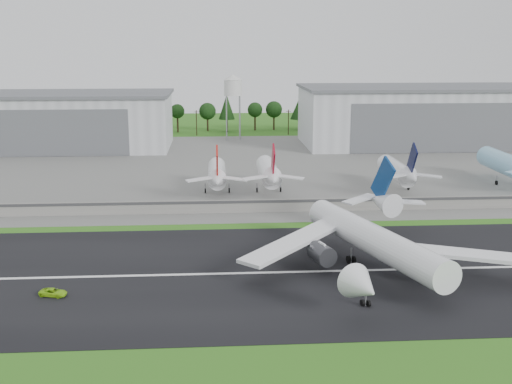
{
  "coord_description": "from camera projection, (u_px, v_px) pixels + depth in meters",
  "views": [
    {
      "loc": [
        -13.97,
        -105.54,
        42.86
      ],
      "look_at": [
        -4.27,
        40.0,
        9.0
      ],
      "focal_mm": 45.0,
      "sensor_mm": 36.0,
      "label": 1
    }
  ],
  "objects": [
    {
      "name": "hangar_west",
      "position": [
        54.0,
        121.0,
        265.66
      ],
      "size": [
        97.0,
        44.0,
        23.2
      ],
      "color": "silver",
      "rests_on": "ground"
    },
    {
      "name": "blast_fence",
      "position": [
        269.0,
        206.0,
        166.21
      ],
      "size": [
        240.0,
        0.61,
        3.5
      ],
      "color": "gray",
      "rests_on": "ground"
    },
    {
      "name": "runway",
      "position": [
        289.0,
        272.0,
        122.89
      ],
      "size": [
        320.0,
        60.0,
        0.1
      ],
      "primitive_type": "cube",
      "color": "black",
      "rests_on": "ground"
    },
    {
      "name": "ground",
      "position": [
        295.0,
        292.0,
        113.18
      ],
      "size": [
        600.0,
        600.0,
        0.0
      ],
      "primitive_type": "plane",
      "color": "#256C19",
      "rests_on": "ground"
    },
    {
      "name": "treeline",
      "position": [
        241.0,
        131.0,
        322.15
      ],
      "size": [
        320.0,
        16.0,
        22.0
      ],
      "primitive_type": null,
      "color": "black",
      "rests_on": "ground"
    },
    {
      "name": "main_airliner",
      "position": [
        374.0,
        247.0,
        122.44
      ],
      "size": [
        54.54,
        57.9,
        18.17
      ],
      "rotation": [
        0.0,
        0.0,
        3.45
      ],
      "color": "white",
      "rests_on": "runway"
    },
    {
      "name": "water_tower",
      "position": [
        233.0,
        85.0,
        287.11
      ],
      "size": [
        8.4,
        8.4,
        29.4
      ],
      "color": "#99999E",
      "rests_on": "ground"
    },
    {
      "name": "utility_poles",
      "position": [
        243.0,
        135.0,
        307.57
      ],
      "size": [
        230.0,
        3.0,
        12.0
      ],
      "primitive_type": null,
      "color": "black",
      "rests_on": "ground"
    },
    {
      "name": "parked_jet_skyblue",
      "position": [
        511.0,
        165.0,
        196.0
      ],
      "size": [
        7.36,
        37.29,
        17.08
      ],
      "color": "#84C2E4",
      "rests_on": "ground"
    },
    {
      "name": "parked_jet_red_a",
      "position": [
        217.0,
        174.0,
        185.36
      ],
      "size": [
        7.36,
        31.29,
        16.44
      ],
      "color": "white",
      "rests_on": "ground"
    },
    {
      "name": "ground_vehicle",
      "position": [
        53.0,
        292.0,
        111.12
      ],
      "size": [
        5.18,
        3.32,
        1.33
      ],
      "primitive_type": "imported",
      "rotation": [
        0.0,
        0.0,
        1.32
      ],
      "color": "#98D919",
      "rests_on": "runway"
    },
    {
      "name": "hangar_east",
      "position": [
        420.0,
        116.0,
        275.47
      ],
      "size": [
        102.0,
        47.0,
        25.2
      ],
      "color": "silver",
      "rests_on": "ground"
    },
    {
      "name": "apron",
      "position": [
        253.0,
        166.0,
        229.8
      ],
      "size": [
        320.0,
        150.0,
        0.1
      ],
      "primitive_type": "cube",
      "color": "slate",
      "rests_on": "ground"
    },
    {
      "name": "runway_centerline",
      "position": [
        289.0,
        272.0,
        122.87
      ],
      "size": [
        220.0,
        1.0,
        0.02
      ],
      "primitive_type": "cube",
      "color": "white",
      "rests_on": "runway"
    },
    {
      "name": "parked_jet_navy",
      "position": [
        399.0,
        171.0,
        188.83
      ],
      "size": [
        7.36,
        31.29,
        16.55
      ],
      "color": "silver",
      "rests_on": "ground"
    },
    {
      "name": "parked_jet_red_b",
      "position": [
        269.0,
        173.0,
        186.33
      ],
      "size": [
        7.36,
        31.29,
        16.67
      ],
      "color": "white",
      "rests_on": "ground"
    }
  ]
}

